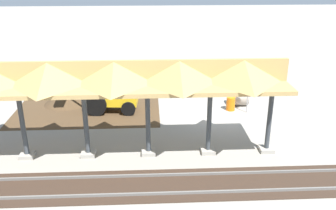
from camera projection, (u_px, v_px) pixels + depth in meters
ground_plane at (222, 115)px, 23.79m from camera, size 120.00×120.00×0.00m
dirt_work_zone at (89, 107)px, 24.99m from camera, size 9.35×7.00×0.01m
platform_canopy at (114, 76)px, 17.42m from camera, size 16.35×3.20×4.90m
rail_tracks at (255, 182)px, 16.54m from camera, size 60.00×2.58×0.15m
stop_sign at (248, 86)px, 23.48m from camera, size 0.74×0.23×2.50m
backhoe at (110, 93)px, 23.87m from camera, size 5.14×1.87×2.82m
dirt_mound at (66, 103)px, 25.65m from camera, size 5.81×5.81×1.79m
concrete_pipe at (239, 97)px, 25.19m from camera, size 1.16×1.15×1.10m
traffic_barrel at (231, 104)px, 24.36m from camera, size 0.56×0.56×0.90m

